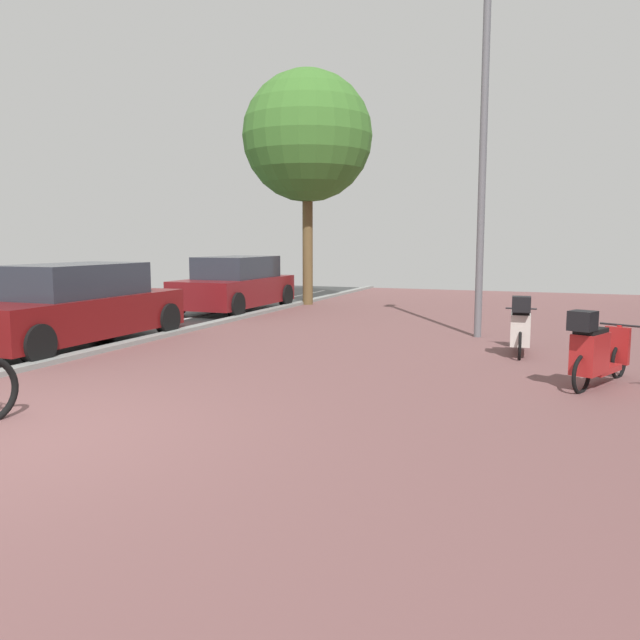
% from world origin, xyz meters
% --- Properties ---
extents(ground, '(21.00, 40.00, 0.13)m').
position_xyz_m(ground, '(1.43, 0.00, -0.02)').
color(ground, '#252727').
extents(scooter_near, '(0.52, 1.69, 1.02)m').
position_xyz_m(scooter_near, '(4.20, 6.37, 0.45)').
color(scooter_near, black).
rests_on(scooter_near, ground).
extents(scooter_mid, '(0.92, 1.62, 1.04)m').
position_xyz_m(scooter_mid, '(5.25, 4.29, 0.46)').
color(scooter_mid, black).
rests_on(scooter_mid, ground).
extents(parked_car_near, '(1.81, 4.43, 1.45)m').
position_xyz_m(parked_car_near, '(-3.34, 4.66, 0.69)').
color(parked_car_near, maroon).
rests_on(parked_car_near, ground).
extents(parked_car_far, '(1.85, 3.97, 1.43)m').
position_xyz_m(parked_car_far, '(-3.39, 10.74, 0.68)').
color(parked_car_far, maroon).
rests_on(parked_car_far, ground).
extents(lamp_post, '(0.20, 0.52, 6.66)m').
position_xyz_m(lamp_post, '(3.29, 8.18, 3.66)').
color(lamp_post, slate).
rests_on(lamp_post, ground).
extents(street_tree, '(3.68, 3.68, 6.63)m').
position_xyz_m(street_tree, '(-2.19, 12.91, 4.77)').
color(street_tree, brown).
rests_on(street_tree, ground).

